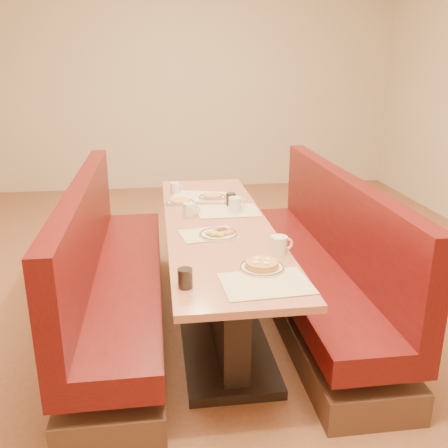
{
  "coord_description": "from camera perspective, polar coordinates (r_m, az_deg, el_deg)",
  "views": [
    {
      "loc": [
        -0.39,
        -3.2,
        1.82
      ],
      "look_at": [
        0.0,
        -0.32,
        0.85
      ],
      "focal_mm": 40.0,
      "sensor_mm": 36.0,
      "label": 1
    }
  ],
  "objects": [
    {
      "name": "placemat_far_right",
      "position": [
        3.65,
        0.48,
        1.52
      ],
      "size": [
        0.44,
        0.33,
        0.0
      ],
      "primitive_type": "cube",
      "rotation": [
        0.0,
        0.0,
        -0.01
      ],
      "color": "beige",
      "rests_on": "diner_table"
    },
    {
      "name": "eggs_plate",
      "position": [
        3.14,
        -0.66,
        -1.17
      ],
      "size": [
        0.24,
        0.24,
        0.05
      ],
      "rotation": [
        0.0,
        0.0,
        0.42
      ],
      "color": "white",
      "rests_on": "diner_table"
    },
    {
      "name": "coffee_mug_b",
      "position": [
        3.54,
        -3.91,
        1.66
      ],
      "size": [
        0.12,
        0.09,
        0.09
      ],
      "rotation": [
        0.0,
        0.0,
        -0.12
      ],
      "color": "white",
      "rests_on": "diner_table"
    },
    {
      "name": "placemat_near_right",
      "position": [
        2.51,
        4.82,
        -6.77
      ],
      "size": [
        0.46,
        0.36,
        0.0
      ],
      "primitive_type": "cube",
      "rotation": [
        0.0,
        0.0,
        0.06
      ],
      "color": "beige",
      "rests_on": "diner_table"
    },
    {
      "name": "ground",
      "position": [
        3.7,
        -0.69,
        -10.97
      ],
      "size": [
        8.0,
        8.0,
        0.0
      ],
      "primitive_type": "plane",
      "color": "#9E6647",
      "rests_on": "ground"
    },
    {
      "name": "coffee_mug_c",
      "position": [
        3.65,
        1.31,
        2.32
      ],
      "size": [
        0.13,
        0.09,
        0.1
      ],
      "rotation": [
        0.0,
        0.0,
        0.27
      ],
      "color": "white",
      "rests_on": "diner_table"
    },
    {
      "name": "coffee_mug_d",
      "position": [
        4.18,
        -5.6,
        4.18
      ],
      "size": [
        0.11,
        0.08,
        0.08
      ],
      "rotation": [
        0.0,
        0.0,
        -0.36
      ],
      "color": "white",
      "rests_on": "diner_table"
    },
    {
      "name": "room_envelope",
      "position": [
        3.22,
        -0.83,
        20.48
      ],
      "size": [
        6.04,
        8.04,
        2.82
      ],
      "color": "beige",
      "rests_on": "ground"
    },
    {
      "name": "booth_left",
      "position": [
        3.53,
        -12.67,
        -6.39
      ],
      "size": [
        0.55,
        2.5,
        1.05
      ],
      "color": "#4C3326",
      "rests_on": "ground"
    },
    {
      "name": "extra_plate_mid",
      "position": [
        3.98,
        -1.35,
        3.12
      ],
      "size": [
        0.22,
        0.22,
        0.04
      ],
      "rotation": [
        0.0,
        0.0,
        -0.16
      ],
      "color": "white",
      "rests_on": "diner_table"
    },
    {
      "name": "placemat_near_left",
      "position": [
        3.17,
        -1.84,
        -1.17
      ],
      "size": [
        0.38,
        0.31,
        0.0
      ],
      "primitive_type": "cube",
      "rotation": [
        0.0,
        0.0,
        0.17
      ],
      "color": "beige",
      "rests_on": "diner_table"
    },
    {
      "name": "diner_table",
      "position": [
        3.53,
        -0.72,
        -5.67
      ],
      "size": [
        0.7,
        2.5,
        0.75
      ],
      "color": "black",
      "rests_on": "ground"
    },
    {
      "name": "coffee_mug_a",
      "position": [
        2.87,
        6.37,
        -2.36
      ],
      "size": [
        0.14,
        0.1,
        0.1
      ],
      "rotation": [
        0.0,
        0.0,
        0.18
      ],
      "color": "white",
      "rests_on": "diner_table"
    },
    {
      "name": "soda_tumbler_near",
      "position": [
        2.45,
        -4.45,
        -6.22
      ],
      "size": [
        0.07,
        0.07,
        0.1
      ],
      "color": "black",
      "rests_on": "diner_table"
    },
    {
      "name": "booth_right",
      "position": [
        3.69,
        10.69,
        -5.13
      ],
      "size": [
        0.55,
        2.5,
        1.05
      ],
      "color": "#4C3326",
      "rests_on": "ground"
    },
    {
      "name": "soda_tumbler_mid",
      "position": [
        3.77,
        0.78,
        2.81
      ],
      "size": [
        0.07,
        0.07,
        0.1
      ],
      "color": "black",
      "rests_on": "diner_table"
    },
    {
      "name": "pancake_plate",
      "position": [
        2.66,
        4.34,
        -4.85
      ],
      "size": [
        0.24,
        0.24,
        0.05
      ],
      "rotation": [
        0.0,
        0.0,
        0.01
      ],
      "color": "white",
      "rests_on": "diner_table"
    },
    {
      "name": "extra_plate_far",
      "position": [
        3.84,
        -5.05,
        2.5
      ],
      "size": [
        0.22,
        0.22,
        0.04
      ],
      "rotation": [
        0.0,
        0.0,
        0.19
      ],
      "color": "white",
      "rests_on": "diner_table"
    },
    {
      "name": "placemat_far_left",
      "position": [
        4.03,
        -2.79,
        3.16
      ],
      "size": [
        0.52,
        0.44,
        0.0
      ],
      "primitive_type": "cube",
      "rotation": [
        0.0,
        0.0,
        -0.28
      ],
      "color": "beige",
      "rests_on": "diner_table"
    }
  ]
}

